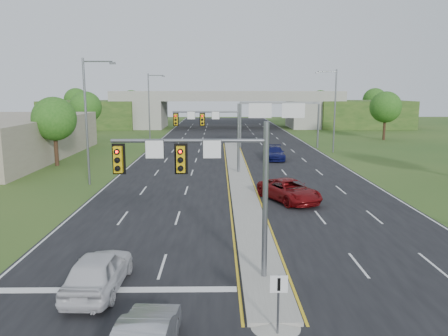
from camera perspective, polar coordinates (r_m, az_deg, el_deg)
name	(u,v)px	position (r m, az deg, el deg)	size (l,w,h in m)	color
ground	(264,279)	(20.08, 5.23, -14.28)	(240.00, 240.00, 0.00)	#274A1A
road	(235,158)	(53.86, 1.40, 1.28)	(24.00, 160.00, 0.02)	black
median	(239,176)	(42.03, 2.01, -1.11)	(2.00, 54.00, 0.16)	gray
median_nose	(276,325)	(16.50, 6.76, -19.69)	(2.00, 2.00, 0.16)	gray
lane_markings	(231,167)	(47.83, 0.95, 0.18)	(23.72, 160.00, 0.01)	gold
signal_mast_near	(212,176)	(18.45, -1.52, -1.00)	(6.62, 0.60, 7.00)	slate
signal_mast_far	(216,127)	(43.25, -1.09, 5.40)	(6.62, 0.60, 7.00)	slate
keep_right_sign	(279,295)	(15.37, 7.13, -16.08)	(0.60, 0.13, 2.20)	slate
sign_gantry	(279,112)	(63.77, 7.14, 7.31)	(11.58, 0.44, 6.67)	slate
overpass	(227,112)	(98.31, 0.42, 7.36)	(80.00, 14.00, 8.10)	gray
lightpole_l_mid	(88,116)	(39.87, -17.31, 6.53)	(2.85, 0.25, 11.00)	slate
lightpole_l_far	(150,104)	(74.08, -9.62, 8.30)	(2.85, 0.25, 11.00)	slate
lightpole_r_far	(333,107)	(60.20, 14.11, 7.75)	(2.85, 0.25, 11.00)	slate
tree_l_near	(54,119)	(51.52, -21.31, 5.98)	(4.80, 4.80, 7.60)	#382316
tree_l_mid	(86,107)	(76.46, -17.63, 7.57)	(5.20, 5.20, 8.12)	#382316
tree_r_mid	(386,107)	(78.41, 20.36, 7.47)	(5.20, 5.20, 8.12)	#382316
tree_back_a	(76,100)	(117.84, -18.75, 8.40)	(6.00, 6.00, 8.85)	#382316
tree_back_b	(132,101)	(114.35, -11.98, 8.52)	(5.60, 5.60, 8.32)	#382316
tree_back_c	(320,101)	(115.19, 12.43, 8.51)	(5.60, 5.60, 8.32)	#382316
tree_back_d	(375,100)	(119.13, 19.08, 8.40)	(6.00, 6.00, 8.85)	#382316
car_white	(98,271)	(19.37, -16.08, -12.78)	(2.02, 5.01, 1.71)	silver
car_far_a	(289,190)	(33.28, 8.52, -2.92)	(2.70, 5.86, 1.63)	#660A0C
car_far_b	(275,153)	(53.03, 6.66, 1.95)	(2.20, 5.41, 1.57)	#0B0E44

